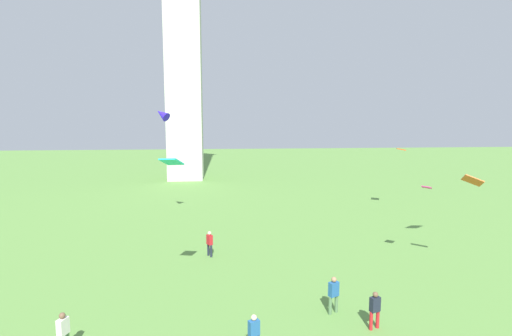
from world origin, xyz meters
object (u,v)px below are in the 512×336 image
at_px(monument_obelisk, 182,10).
at_px(person_1, 210,242).
at_px(person_0, 375,308).
at_px(kite_flying_4, 172,162).
at_px(kite_flying_0, 401,149).
at_px(kite_flying_2, 427,187).
at_px(kite_flying_3, 473,180).
at_px(kite_flying_5, 162,114).
at_px(person_3, 63,331).
at_px(person_2, 254,332).
at_px(person_4, 334,293).

relative_size(monument_obelisk, person_1, 29.86).
xyz_separation_m(person_0, kite_flying_4, (-9.10, 3.75, 6.19)).
height_order(person_1, kite_flying_0, kite_flying_0).
bearing_deg(kite_flying_2, kite_flying_4, 135.06).
xyz_separation_m(kite_flying_0, kite_flying_3, (-3.75, -15.90, -0.62)).
distance_m(kite_flying_3, kite_flying_4, 17.10).
bearing_deg(kite_flying_3, kite_flying_5, -7.56).
bearing_deg(person_1, kite_flying_3, 42.22).
xyz_separation_m(person_3, kite_flying_5, (1.34, 18.69, 8.81)).
height_order(person_2, kite_flying_0, kite_flying_0).
relative_size(person_3, kite_flying_2, 1.73).
bearing_deg(person_3, person_1, 171.84).
distance_m(person_1, kite_flying_5, 12.89).
bearing_deg(monument_obelisk, person_2, -82.03).
xyz_separation_m(monument_obelisk, person_2, (6.48, -46.27, -25.18)).
distance_m(monument_obelisk, person_1, 43.53).
bearing_deg(person_1, person_0, 6.76).
height_order(monument_obelisk, person_4, monument_obelisk).
distance_m(person_1, person_2, 11.18).
bearing_deg(kite_flying_4, person_3, -27.19).
distance_m(monument_obelisk, kite_flying_2, 47.28).
relative_size(kite_flying_2, kite_flying_5, 0.62).
relative_size(person_2, kite_flying_4, 1.18).
height_order(monument_obelisk, person_3, monument_obelisk).
height_order(person_0, kite_flying_3, kite_flying_3).
relative_size(kite_flying_3, kite_flying_5, 0.67).
distance_m(person_3, kite_flying_3, 22.08).
xyz_separation_m(monument_obelisk, person_1, (4.51, -35.27, -25.12)).
distance_m(person_4, kite_flying_4, 10.10).
relative_size(person_1, person_4, 0.96).
height_order(kite_flying_0, kite_flying_5, kite_flying_5).
bearing_deg(monument_obelisk, kite_flying_0, -45.58).
relative_size(kite_flying_2, kite_flying_4, 0.72).
xyz_separation_m(person_4, kite_flying_0, (13.04, 19.43, 5.33)).
bearing_deg(person_2, kite_flying_4, 100.65).
relative_size(person_0, kite_flying_2, 1.72).
bearing_deg(person_4, kite_flying_3, -5.91).
bearing_deg(kite_flying_2, person_2, 158.52).
xyz_separation_m(monument_obelisk, person_0, (11.97, -45.01, -25.13)).
bearing_deg(kite_flying_4, person_0, 82.62).
xyz_separation_m(person_2, kite_flying_0, (17.13, 22.18, 5.43)).
bearing_deg(kite_flying_2, person_3, 144.73).
height_order(kite_flying_2, kite_flying_5, kite_flying_5).
xyz_separation_m(monument_obelisk, kite_flying_3, (19.86, -39.99, -20.36)).
distance_m(person_3, kite_flying_5, 20.71).
xyz_separation_m(person_0, person_1, (-7.46, 9.75, 0.02)).
distance_m(person_3, person_4, 11.72).
distance_m(monument_obelisk, kite_flying_5, 31.39).
xyz_separation_m(person_1, kite_flying_5, (-4.15, 8.46, 8.80)).
distance_m(person_0, kite_flying_0, 24.54).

